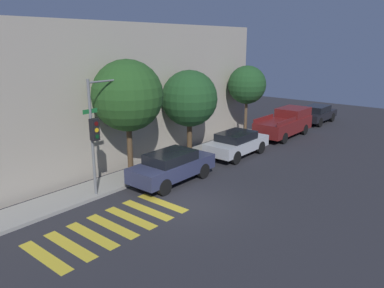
# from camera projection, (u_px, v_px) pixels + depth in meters

# --- Properties ---
(ground_plane) EXTENTS (60.00, 60.00, 0.00)m
(ground_plane) POSITION_uv_depth(u_px,v_px,m) (186.00, 203.00, 15.64)
(ground_plane) COLOR #28282D
(sidewalk) EXTENTS (26.00, 1.82, 0.14)m
(sidewalk) POSITION_uv_depth(u_px,v_px,m) (122.00, 179.00, 18.16)
(sidewalk) COLOR gray
(sidewalk) RESTS_ON ground
(building_row) EXTENTS (26.00, 6.00, 7.49)m
(building_row) POSITION_uv_depth(u_px,v_px,m) (66.00, 96.00, 19.84)
(building_row) COLOR #A89E8E
(building_row) RESTS_ON ground
(crosswalk) EXTENTS (5.74, 2.60, 0.00)m
(crosswalk) POSITION_uv_depth(u_px,v_px,m) (112.00, 226.00, 13.72)
(crosswalk) COLOR gold
(crosswalk) RESTS_ON ground
(traffic_light_pole) EXTENTS (2.17, 0.56, 5.10)m
(traffic_light_pole) POSITION_uv_depth(u_px,v_px,m) (100.00, 120.00, 15.63)
(traffic_light_pole) COLOR slate
(traffic_light_pole) RESTS_ON ground
(sedan_near_corner) EXTENTS (4.48, 1.78, 1.53)m
(sedan_near_corner) POSITION_uv_depth(u_px,v_px,m) (172.00, 166.00, 17.76)
(sedan_near_corner) COLOR #2D3351
(sedan_near_corner) RESTS_ON ground
(sedan_middle) EXTENTS (4.32, 1.86, 1.45)m
(sedan_middle) POSITION_uv_depth(u_px,v_px,m) (237.00, 143.00, 21.90)
(sedan_middle) COLOR #B7BABF
(sedan_middle) RESTS_ON ground
(pickup_truck) EXTENTS (5.26, 1.99, 1.89)m
(pickup_truck) POSITION_uv_depth(u_px,v_px,m) (285.00, 123.00, 26.45)
(pickup_truck) COLOR maroon
(pickup_truck) RESTS_ON ground
(sedan_far_end) EXTENTS (4.33, 1.76, 1.46)m
(sedan_far_end) POSITION_uv_depth(u_px,v_px,m) (317.00, 114.00, 30.78)
(sedan_far_end) COLOR black
(sedan_far_end) RESTS_ON ground
(tree_near_corner) EXTENTS (3.37, 3.37, 5.78)m
(tree_near_corner) POSITION_uv_depth(u_px,v_px,m) (127.00, 96.00, 17.48)
(tree_near_corner) COLOR #4C3823
(tree_near_corner) RESTS_ON ground
(tree_midblock) EXTENTS (3.17, 3.17, 5.04)m
(tree_midblock) POSITION_uv_depth(u_px,v_px,m) (189.00, 99.00, 20.98)
(tree_midblock) COLOR #4C3823
(tree_midblock) RESTS_ON ground
(tree_far_end) EXTENTS (2.59, 2.59, 4.98)m
(tree_far_end) POSITION_uv_depth(u_px,v_px,m) (247.00, 85.00, 25.39)
(tree_far_end) COLOR brown
(tree_far_end) RESTS_ON ground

